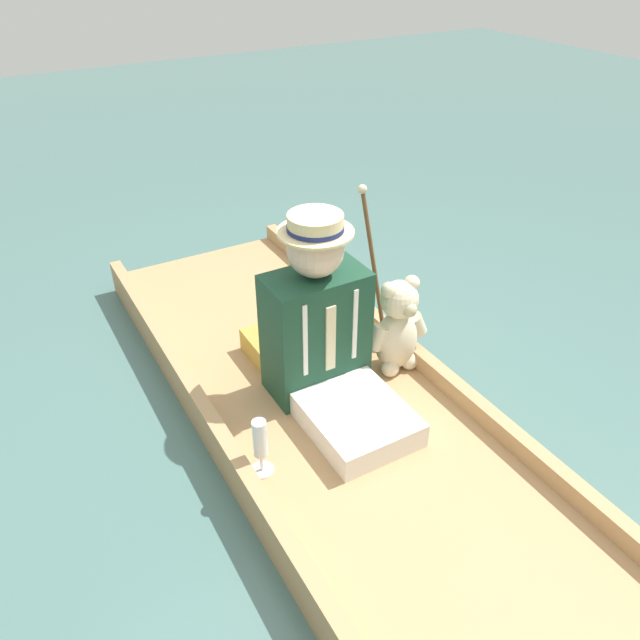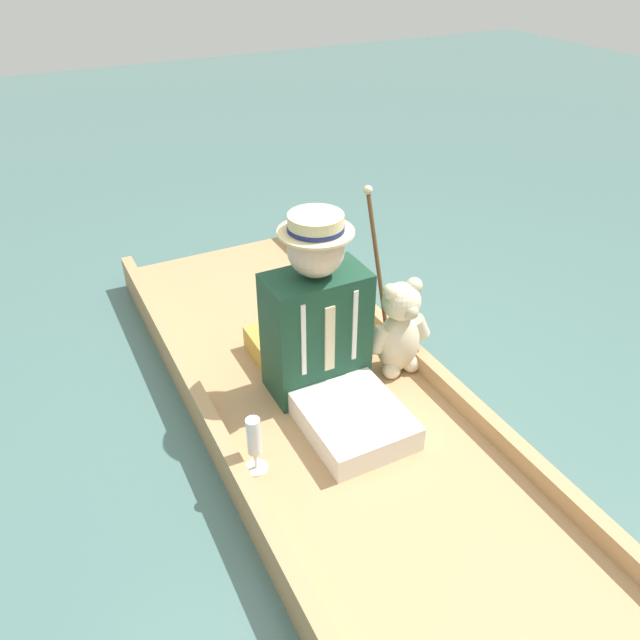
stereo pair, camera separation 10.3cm
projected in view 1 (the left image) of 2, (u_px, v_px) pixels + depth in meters
The scene contains 7 objects.
ground_plane at pixel (338, 432), 2.68m from camera, with size 16.00×16.00×0.00m, color #476B66.
punt_boat at pixel (338, 421), 2.65m from camera, with size 1.05×3.33×0.19m.
seat_cushion at pixel (292, 342), 2.96m from camera, with size 0.42×0.29×0.11m.
seated_person at pixel (324, 334), 2.56m from camera, with size 0.42×0.71×0.82m.
teddy_bear at pixel (398, 328), 2.77m from camera, with size 0.33×0.19×0.47m.
wine_glass at pixel (260, 442), 2.27m from camera, with size 0.09×0.09×0.25m.
walking_cane at pixel (372, 256), 2.86m from camera, with size 0.04×0.30×0.76m.
Camera 1 is at (1.04, 1.67, 1.88)m, focal length 35.00 mm.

